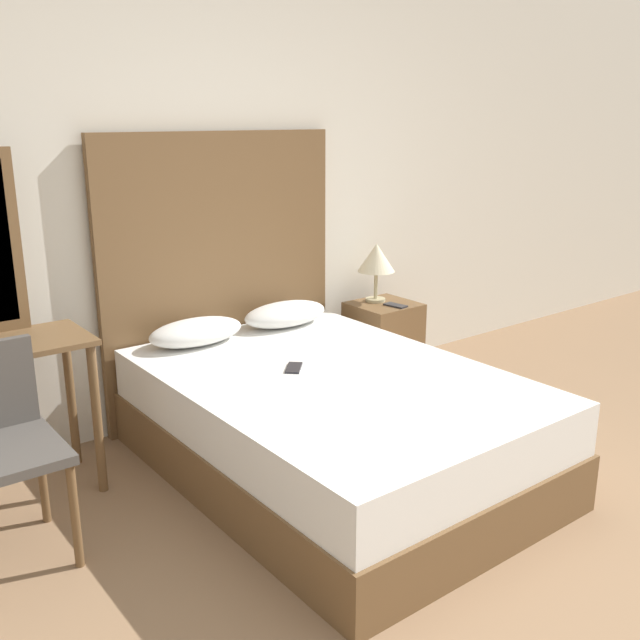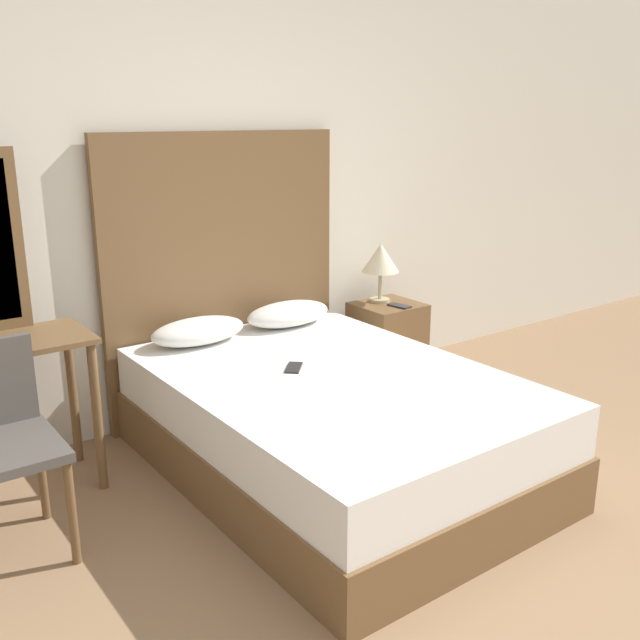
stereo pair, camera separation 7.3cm
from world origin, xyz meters
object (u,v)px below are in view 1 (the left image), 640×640
Objects in this scene: table_lamp at (376,259)px; bed at (333,424)px; phone_on_nightstand at (395,305)px; nightstand at (383,343)px; phone_on_bed at (294,368)px.

bed is at bearing -140.74° from table_lamp.
phone_on_nightstand is (1.06, 0.68, 0.29)m from bed.
nightstand is at bearing 97.23° from phone_on_nightstand.
nightstand is (1.15, 0.59, -0.25)m from phone_on_bed.
bed is at bearing -147.40° from phone_on_nightstand.
phone_on_nightstand is at bearing 23.22° from phone_on_bed.
table_lamp is at bearing 95.78° from phone_on_nightstand.
phone_on_nightstand is at bearing 32.60° from bed.
phone_on_nightstand is at bearing -82.77° from nightstand.
nightstand is at bearing 27.35° from phone_on_bed.
nightstand reaches higher than phone_on_bed.
table_lamp reaches higher than phone_on_nightstand.
table_lamp reaches higher than bed.
phone_on_nightstand is at bearing -84.22° from table_lamp.
nightstand is 1.43× the size of table_lamp.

